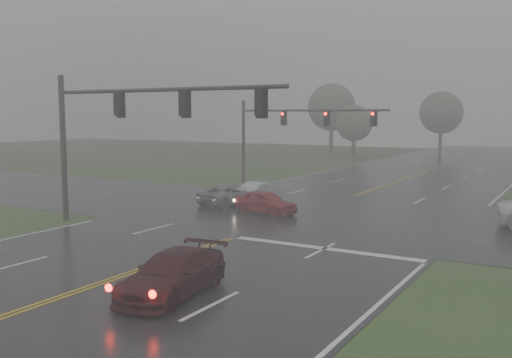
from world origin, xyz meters
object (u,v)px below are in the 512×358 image
Objects in this scene: signal_gantry_near at (121,120)px; signal_gantry_far at (285,126)px; sedan_red at (266,214)px; sedan_silver at (260,201)px; sedan_maroon at (173,296)px; car_grey at (232,205)px.

signal_gantry_near reaches higher than signal_gantry_far.
signal_gantry_near is (-4.17, -7.19, 5.41)m from sedan_red.
sedan_silver is at bearing -75.43° from signal_gantry_far.
sedan_maroon is 0.34× the size of signal_gantry_near.
signal_gantry_near is (-8.94, 7.27, 5.41)m from sedan_maroon.
signal_gantry_near is at bearing 84.51° from sedan_silver.
sedan_silver is 0.32× the size of signal_gantry_far.
signal_gantry_near reaches higher than sedan_silver.
signal_gantry_far is (-1.07, 9.30, 4.76)m from car_grey.
signal_gantry_far is at bearing -73.51° from sedan_silver.
sedan_maroon is 12.73m from signal_gantry_near.
sedan_red is 1.01× the size of sedan_silver.
signal_gantry_far is at bearing -72.55° from car_grey.
sedan_silver is 8.75m from signal_gantry_far.
car_grey is 0.38× the size of signal_gantry_far.
car_grey is 10.51m from signal_gantry_near.
signal_gantry_far reaches higher than sedan_red.
car_grey reaches higher than sedan_silver.
sedan_red is at bearing 163.66° from car_grey.
sedan_maroon is 15.22m from sedan_red.
sedan_maroon is 1.20× the size of sedan_red.
signal_gantry_near is at bearing 134.09° from sedan_maroon.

